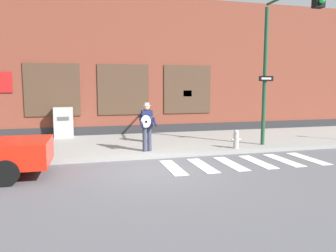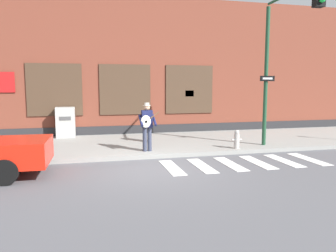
{
  "view_description": "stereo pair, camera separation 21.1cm",
  "coord_description": "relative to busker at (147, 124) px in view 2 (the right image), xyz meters",
  "views": [
    {
      "loc": [
        -1.98,
        -9.24,
        2.48
      ],
      "look_at": [
        0.93,
        1.7,
        1.08
      ],
      "focal_mm": 35.0,
      "sensor_mm": 36.0,
      "label": 1
    },
    {
      "loc": [
        -1.78,
        -9.3,
        2.48
      ],
      "look_at": [
        0.93,
        1.7,
        1.08
      ],
      "focal_mm": 35.0,
      "sensor_mm": 36.0,
      "label": 2
    }
  ],
  "objects": [
    {
      "name": "crosswalk",
      "position": [
        2.81,
        -1.93,
        -1.12
      ],
      "size": [
        5.2,
        1.9,
        0.01
      ],
      "color": "silver",
      "rests_on": "ground"
    },
    {
      "name": "sidewalk",
      "position": [
        -0.24,
        1.92,
        -1.06
      ],
      "size": [
        28.0,
        5.11,
        0.15
      ],
      "color": "gray",
      "rests_on": "ground"
    },
    {
      "name": "utility_box",
      "position": [
        -3.01,
        4.03,
        -0.3
      ],
      "size": [
        0.83,
        0.59,
        1.37
      ],
      "color": "#ADADA8",
      "rests_on": "sidewalk"
    },
    {
      "name": "ground_plane",
      "position": [
        -0.24,
        -2.03,
        -1.13
      ],
      "size": [
        160.0,
        160.0,
        0.0
      ],
      "primitive_type": "plane",
      "color": "#56565B"
    },
    {
      "name": "traffic_light",
      "position": [
        4.66,
        -1.06,
        2.8
      ],
      "size": [
        0.6,
        3.38,
        5.47
      ],
      "color": "#1E472D",
      "rests_on": "sidewalk"
    },
    {
      "name": "building_backdrop",
      "position": [
        -0.24,
        6.47,
        2.22
      ],
      "size": [
        28.0,
        4.06,
        6.71
      ],
      "color": "brown",
      "rests_on": "ground"
    },
    {
      "name": "fire_hydrant",
      "position": [
        3.33,
        -0.28,
        -0.64
      ],
      "size": [
        0.38,
        0.2,
        0.7
      ],
      "color": "#B2ADA8",
      "rests_on": "sidewalk"
    },
    {
      "name": "busker",
      "position": [
        0.0,
        0.0,
        0.0
      ],
      "size": [
        0.71,
        0.53,
        1.73
      ],
      "color": "#33384C",
      "rests_on": "sidewalk"
    }
  ]
}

